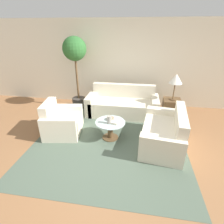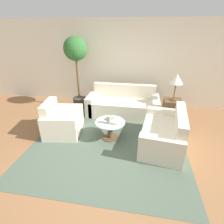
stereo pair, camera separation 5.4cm
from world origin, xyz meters
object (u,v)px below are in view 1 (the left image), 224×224
(loveseat, at_px, (166,133))
(vase, at_px, (109,120))
(coffee_table, at_px, (110,128))
(book_stack, at_px, (115,123))
(sofa_main, at_px, (122,105))
(armchair, at_px, (61,122))
(potted_plant, at_px, (75,58))
(table_lamp, at_px, (176,79))
(bowl, at_px, (110,119))

(loveseat, distance_m, vase, 1.25)
(coffee_table, relative_size, book_stack, 3.50)
(sofa_main, height_order, armchair, sofa_main)
(potted_plant, bearing_deg, book_stack, -49.99)
(armchair, bearing_deg, coffee_table, -100.98)
(book_stack, bearing_deg, armchair, -168.37)
(armchair, height_order, potted_plant, potted_plant)
(armchair, bearing_deg, table_lamp, -74.43)
(loveseat, bearing_deg, potted_plant, -116.16)
(loveseat, relative_size, bowl, 8.98)
(sofa_main, xyz_separation_m, book_stack, (-0.03, -1.41, 0.17))
(bowl, xyz_separation_m, book_stack, (0.12, -0.16, -0.01))
(bowl, height_order, book_stack, bowl)
(armchair, distance_m, table_lamp, 3.11)
(loveseat, relative_size, potted_plant, 0.73)
(potted_plant, height_order, vase, potted_plant)
(loveseat, bearing_deg, vase, -82.04)
(loveseat, bearing_deg, coffee_table, -85.39)
(table_lamp, bearing_deg, potted_plant, 173.29)
(coffee_table, distance_m, potted_plant, 2.42)
(sofa_main, relative_size, armchair, 1.97)
(armchair, xyz_separation_m, coffee_table, (1.21, -0.05, -0.00))
(loveseat, relative_size, table_lamp, 2.22)
(potted_plant, bearing_deg, bowl, -49.64)
(coffee_table, relative_size, vase, 3.77)
(loveseat, height_order, coffee_table, loveseat)
(coffee_table, height_order, potted_plant, potted_plant)
(vase, xyz_separation_m, book_stack, (0.11, 0.01, -0.07))
(coffee_table, xyz_separation_m, book_stack, (0.11, -0.06, 0.17))
(table_lamp, distance_m, potted_plant, 2.86)
(armchair, distance_m, book_stack, 1.33)
(armchair, distance_m, potted_plant, 2.01)
(vase, bearing_deg, armchair, 174.19)
(sofa_main, height_order, loveseat, sofa_main)
(bowl, bearing_deg, coffee_table, -83.52)
(sofa_main, height_order, coffee_table, sofa_main)
(armchair, xyz_separation_m, bowl, (1.20, 0.05, 0.18))
(coffee_table, bearing_deg, book_stack, -29.04)
(vase, bearing_deg, coffee_table, 84.39)
(potted_plant, height_order, bowl, potted_plant)
(table_lamp, distance_m, book_stack, 2.06)
(coffee_table, xyz_separation_m, table_lamp, (1.52, 1.27, 0.85))
(loveseat, xyz_separation_m, coffee_table, (-1.22, 0.06, -0.00))
(book_stack, bearing_deg, vase, -157.27)
(potted_plant, relative_size, vase, 11.94)
(coffee_table, relative_size, potted_plant, 0.32)
(coffee_table, height_order, book_stack, book_stack)
(armchair, xyz_separation_m, table_lamp, (2.73, 1.22, 0.84))
(coffee_table, height_order, table_lamp, table_lamp)
(vase, relative_size, book_stack, 0.93)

